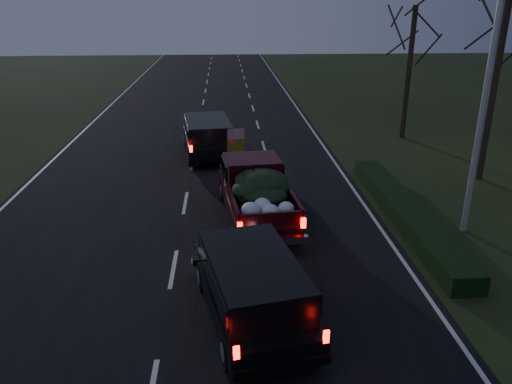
{
  "coord_description": "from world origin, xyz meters",
  "views": [
    {
      "loc": [
        1.57,
        -12.7,
        7.24
      ],
      "look_at": [
        2.55,
        2.64,
        1.3
      ],
      "focal_mm": 35.0,
      "sensor_mm": 36.0,
      "label": 1
    }
  ],
  "objects_px": {
    "pickup_truck": "(256,189)",
    "light_pole": "(491,63)",
    "lead_suv": "(208,133)",
    "rear_suv": "(252,282)"
  },
  "relations": [
    {
      "from": "rear_suv",
      "to": "light_pole",
      "type": "bearing_deg",
      "value": 20.27
    },
    {
      "from": "pickup_truck",
      "to": "rear_suv",
      "type": "xyz_separation_m",
      "value": [
        -0.49,
        -6.11,
        -0.03
      ]
    },
    {
      "from": "lead_suv",
      "to": "rear_suv",
      "type": "distance_m",
      "value": 13.89
    },
    {
      "from": "lead_suv",
      "to": "pickup_truck",
      "type": "bearing_deg",
      "value": -83.15
    },
    {
      "from": "light_pole",
      "to": "lead_suv",
      "type": "bearing_deg",
      "value": 133.58
    },
    {
      "from": "lead_suv",
      "to": "rear_suv",
      "type": "height_order",
      "value": "lead_suv"
    },
    {
      "from": "pickup_truck",
      "to": "rear_suv",
      "type": "distance_m",
      "value": 6.13
    },
    {
      "from": "pickup_truck",
      "to": "rear_suv",
      "type": "bearing_deg",
      "value": -100.21
    },
    {
      "from": "pickup_truck",
      "to": "light_pole",
      "type": "bearing_deg",
      "value": -18.08
    },
    {
      "from": "pickup_truck",
      "to": "lead_suv",
      "type": "distance_m",
      "value": 7.94
    }
  ]
}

